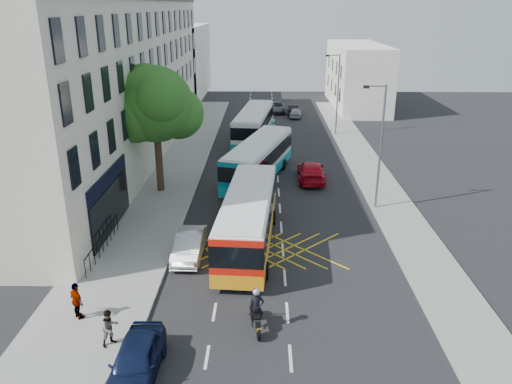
{
  "coord_description": "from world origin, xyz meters",
  "views": [
    {
      "loc": [
        -1.04,
        -18.61,
        12.63
      ],
      "look_at": [
        -1.54,
        9.19,
        2.2
      ],
      "focal_mm": 35.0,
      "sensor_mm": 36.0,
      "label": 1
    }
  ],
  "objects_px": {
    "lamp_near": "(380,141)",
    "parked_car_silver": "(189,245)",
    "parked_car_blue": "(136,361)",
    "distant_car_dark": "(294,109)",
    "bus_mid": "(259,159)",
    "distant_car_grey": "(277,107)",
    "pedestrian_near": "(110,328)",
    "motorbike": "(256,310)",
    "street_tree": "(155,105)",
    "distant_car_silver": "(295,113)",
    "red_hatchback": "(311,171)",
    "pedestrian_far": "(77,301)",
    "lamp_far": "(337,90)",
    "bus_near": "(248,219)",
    "bus_far": "(254,125)"
  },
  "relations": [
    {
      "from": "parked_car_blue",
      "to": "parked_car_silver",
      "type": "bearing_deg",
      "value": 86.55
    },
    {
      "from": "motorbike",
      "to": "distant_car_silver",
      "type": "bearing_deg",
      "value": 76.58
    },
    {
      "from": "street_tree",
      "to": "parked_car_silver",
      "type": "xyz_separation_m",
      "value": [
        3.49,
        -9.82,
        -5.62
      ]
    },
    {
      "from": "motorbike",
      "to": "distant_car_dark",
      "type": "height_order",
      "value": "motorbike"
    },
    {
      "from": "bus_mid",
      "to": "parked_car_silver",
      "type": "height_order",
      "value": "bus_mid"
    },
    {
      "from": "bus_far",
      "to": "lamp_far",
      "type": "bearing_deg",
      "value": 24.7
    },
    {
      "from": "distant_car_grey",
      "to": "pedestrian_near",
      "type": "bearing_deg",
      "value": -99.91
    },
    {
      "from": "street_tree",
      "to": "pedestrian_near",
      "type": "bearing_deg",
      "value": -85.05
    },
    {
      "from": "red_hatchback",
      "to": "pedestrian_far",
      "type": "xyz_separation_m",
      "value": [
        -11.43,
        -18.52,
        0.26
      ]
    },
    {
      "from": "motorbike",
      "to": "bus_near",
      "type": "bearing_deg",
      "value": 86.31
    },
    {
      "from": "distant_car_grey",
      "to": "lamp_far",
      "type": "bearing_deg",
      "value": -64.89
    },
    {
      "from": "distant_car_dark",
      "to": "bus_mid",
      "type": "bearing_deg",
      "value": 87.24
    },
    {
      "from": "motorbike",
      "to": "parked_car_blue",
      "type": "xyz_separation_m",
      "value": [
        -4.26,
        -2.99,
        -0.19
      ]
    },
    {
      "from": "distant_car_dark",
      "to": "pedestrian_far",
      "type": "xyz_separation_m",
      "value": [
        -11.4,
        -43.3,
        0.38
      ]
    },
    {
      "from": "parked_car_blue",
      "to": "pedestrian_far",
      "type": "bearing_deg",
      "value": 134.36
    },
    {
      "from": "red_hatchback",
      "to": "distant_car_grey",
      "type": "distance_m",
      "value": 26.16
    },
    {
      "from": "lamp_near",
      "to": "parked_car_silver",
      "type": "distance_m",
      "value": 13.72
    },
    {
      "from": "lamp_far",
      "to": "motorbike",
      "type": "height_order",
      "value": "lamp_far"
    },
    {
      "from": "parked_car_blue",
      "to": "parked_car_silver",
      "type": "height_order",
      "value": "parked_car_blue"
    },
    {
      "from": "street_tree",
      "to": "pedestrian_far",
      "type": "height_order",
      "value": "street_tree"
    },
    {
      "from": "bus_near",
      "to": "bus_mid",
      "type": "height_order",
      "value": "bus_near"
    },
    {
      "from": "parked_car_silver",
      "to": "pedestrian_far",
      "type": "relative_size",
      "value": 2.42
    },
    {
      "from": "parked_car_blue",
      "to": "distant_car_dark",
      "type": "bearing_deg",
      "value": 80.3
    },
    {
      "from": "street_tree",
      "to": "parked_car_blue",
      "type": "xyz_separation_m",
      "value": [
        2.91,
        -19.11,
        -5.59
      ]
    },
    {
      "from": "lamp_far",
      "to": "distant_car_silver",
      "type": "distance_m",
      "value": 10.19
    },
    {
      "from": "parked_car_blue",
      "to": "parked_car_silver",
      "type": "xyz_separation_m",
      "value": [
        0.58,
        9.28,
        -0.03
      ]
    },
    {
      "from": "lamp_near",
      "to": "distant_car_grey",
      "type": "xyz_separation_m",
      "value": [
        -5.75,
        31.84,
        -3.99
      ]
    },
    {
      "from": "red_hatchback",
      "to": "distant_car_dark",
      "type": "xyz_separation_m",
      "value": [
        -0.04,
        24.78,
        -0.12
      ]
    },
    {
      "from": "lamp_near",
      "to": "distant_car_silver",
      "type": "distance_m",
      "value": 29.15
    },
    {
      "from": "bus_near",
      "to": "motorbike",
      "type": "height_order",
      "value": "bus_near"
    },
    {
      "from": "red_hatchback",
      "to": "bus_near",
      "type": "bearing_deg",
      "value": 70.01
    },
    {
      "from": "lamp_far",
      "to": "pedestrian_far",
      "type": "distance_m",
      "value": 36.24
    },
    {
      "from": "street_tree",
      "to": "parked_car_blue",
      "type": "bearing_deg",
      "value": -81.34
    },
    {
      "from": "distant_car_silver",
      "to": "pedestrian_near",
      "type": "height_order",
      "value": "pedestrian_near"
    },
    {
      "from": "lamp_near",
      "to": "pedestrian_near",
      "type": "bearing_deg",
      "value": -132.37
    },
    {
      "from": "bus_near",
      "to": "pedestrian_far",
      "type": "height_order",
      "value": "bus_near"
    },
    {
      "from": "street_tree",
      "to": "bus_near",
      "type": "height_order",
      "value": "street_tree"
    },
    {
      "from": "bus_mid",
      "to": "distant_car_dark",
      "type": "relative_size",
      "value": 3.0
    },
    {
      "from": "bus_mid",
      "to": "distant_car_dark",
      "type": "height_order",
      "value": "bus_mid"
    },
    {
      "from": "parked_car_silver",
      "to": "distant_car_silver",
      "type": "bearing_deg",
      "value": 78.83
    },
    {
      "from": "pedestrian_near",
      "to": "pedestrian_far",
      "type": "bearing_deg",
      "value": 93.81
    },
    {
      "from": "street_tree",
      "to": "pedestrian_far",
      "type": "distance_m",
      "value": 16.59
    },
    {
      "from": "bus_mid",
      "to": "pedestrian_far",
      "type": "height_order",
      "value": "bus_mid"
    },
    {
      "from": "distant_car_silver",
      "to": "distant_car_dark",
      "type": "distance_m",
      "value": 1.9
    },
    {
      "from": "street_tree",
      "to": "distant_car_silver",
      "type": "distance_m",
      "value": 28.57
    },
    {
      "from": "bus_near",
      "to": "motorbike",
      "type": "xyz_separation_m",
      "value": [
        0.58,
        -7.75,
        -0.71
      ]
    },
    {
      "from": "street_tree",
      "to": "bus_near",
      "type": "xyz_separation_m",
      "value": [
        6.59,
        -8.37,
        -4.68
      ]
    },
    {
      "from": "pedestrian_far",
      "to": "parked_car_silver",
      "type": "bearing_deg",
      "value": -79.64
    },
    {
      "from": "bus_far",
      "to": "parked_car_silver",
      "type": "xyz_separation_m",
      "value": [
        -2.9,
        -24.18,
        -0.99
      ]
    },
    {
      "from": "distant_car_silver",
      "to": "pedestrian_near",
      "type": "bearing_deg",
      "value": 82.14
    }
  ]
}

